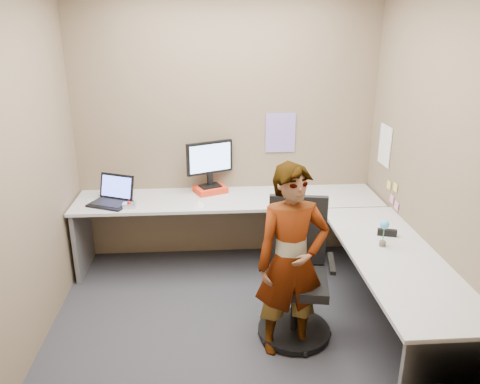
{
  "coord_description": "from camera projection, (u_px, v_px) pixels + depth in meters",
  "views": [
    {
      "loc": [
        -0.18,
        -3.31,
        2.34
      ],
      "look_at": [
        0.07,
        0.25,
        1.05
      ],
      "focal_mm": 35.0,
      "sensor_mm": 36.0,
      "label": 1
    }
  ],
  "objects": [
    {
      "name": "ground",
      "position": [
        234.0,
        320.0,
        3.91
      ],
      "size": [
        3.0,
        3.0,
        0.0
      ],
      "primitive_type": "plane",
      "color": "#27272C",
      "rests_on": "ground"
    },
    {
      "name": "wall_back",
      "position": [
        226.0,
        128.0,
        4.67
      ],
      "size": [
        3.0,
        0.0,
        3.0
      ],
      "primitive_type": "plane",
      "rotation": [
        1.57,
        0.0,
        0.0
      ],
      "color": "brown",
      "rests_on": "ground"
    },
    {
      "name": "wall_right",
      "position": [
        430.0,
        162.0,
        3.55
      ],
      "size": [
        0.0,
        2.7,
        2.7
      ],
      "primitive_type": "plane",
      "rotation": [
        1.57,
        0.0,
        -1.57
      ],
      "color": "brown",
      "rests_on": "ground"
    },
    {
      "name": "wall_left",
      "position": [
        25.0,
        170.0,
        3.35
      ],
      "size": [
        0.0,
        2.7,
        2.7
      ],
      "primitive_type": "plane",
      "rotation": [
        1.57,
        0.0,
        1.57
      ],
      "color": "brown",
      "rests_on": "ground"
    },
    {
      "name": "desk",
      "position": [
        281.0,
        235.0,
        4.1
      ],
      "size": [
        2.98,
        2.58,
        0.73
      ],
      "color": "silver",
      "rests_on": "ground"
    },
    {
      "name": "paper_ream",
      "position": [
        210.0,
        189.0,
        4.72
      ],
      "size": [
        0.37,
        0.32,
        0.06
      ],
      "primitive_type": "cube",
      "rotation": [
        0.0,
        0.0,
        0.41
      ],
      "color": "red",
      "rests_on": "desk"
    },
    {
      "name": "monitor",
      "position": [
        210.0,
        160.0,
        4.63
      ],
      "size": [
        0.46,
        0.24,
        0.46
      ],
      "rotation": [
        0.0,
        0.0,
        0.41
      ],
      "color": "black",
      "rests_on": "paper_ream"
    },
    {
      "name": "laptop",
      "position": [
        113.0,
        196.0,
        4.43
      ],
      "size": [
        0.45,
        0.42,
        0.26
      ],
      "rotation": [
        0.0,
        0.0,
        -0.42
      ],
      "color": "black",
      "rests_on": "desk"
    },
    {
      "name": "trackball_mouse",
      "position": [
        129.0,
        205.0,
        4.32
      ],
      "size": [
        0.12,
        0.08,
        0.07
      ],
      "color": "#B7B7BC",
      "rests_on": "desk"
    },
    {
      "name": "origami",
      "position": [
        199.0,
        203.0,
        4.36
      ],
      "size": [
        0.1,
        0.1,
        0.06
      ],
      "primitive_type": "cone",
      "color": "white",
      "rests_on": "desk"
    },
    {
      "name": "stapler",
      "position": [
        387.0,
        233.0,
        3.75
      ],
      "size": [
        0.16,
        0.08,
        0.05
      ],
      "primitive_type": "cube",
      "rotation": [
        0.0,
        0.0,
        -0.31
      ],
      "color": "black",
      "rests_on": "desk"
    },
    {
      "name": "flower",
      "position": [
        384.0,
        229.0,
        3.54
      ],
      "size": [
        0.07,
        0.07,
        0.22
      ],
      "color": "brown",
      "rests_on": "desk"
    },
    {
      "name": "calendar_purple",
      "position": [
        281.0,
        133.0,
        4.71
      ],
      "size": [
        0.3,
        0.01,
        0.4
      ],
      "primitive_type": "cube",
      "color": "#846BB7",
      "rests_on": "wall_back"
    },
    {
      "name": "calendar_white",
      "position": [
        385.0,
        145.0,
        4.43
      ],
      "size": [
        0.01,
        0.28,
        0.38
      ],
      "primitive_type": "cube",
      "color": "white",
      "rests_on": "wall_right"
    },
    {
      "name": "sticky_note_a",
      "position": [
        395.0,
        187.0,
        4.2
      ],
      "size": [
        0.01,
        0.07,
        0.07
      ],
      "primitive_type": "cube",
      "color": "#F2E059",
      "rests_on": "wall_right"
    },
    {
      "name": "sticky_note_b",
      "position": [
        392.0,
        199.0,
        4.29
      ],
      "size": [
        0.01,
        0.07,
        0.07
      ],
      "primitive_type": "cube",
      "color": "pink",
      "rests_on": "wall_right"
    },
    {
      "name": "sticky_note_c",
      "position": [
        397.0,
        206.0,
        4.18
      ],
      "size": [
        0.01,
        0.07,
        0.07
      ],
      "primitive_type": "cube",
      "color": "pink",
      "rests_on": "wall_right"
    },
    {
      "name": "sticky_note_d",
      "position": [
        389.0,
        185.0,
        4.35
      ],
      "size": [
        0.01,
        0.07,
        0.07
      ],
      "primitive_type": "cube",
      "color": "#F2E059",
      "rests_on": "wall_right"
    },
    {
      "name": "office_chair",
      "position": [
        296.0,
        282.0,
        3.64
      ],
      "size": [
        0.6,
        0.57,
        1.08
      ],
      "rotation": [
        0.0,
        0.0,
        -0.17
      ],
      "color": "black",
      "rests_on": "ground"
    },
    {
      "name": "person",
      "position": [
        292.0,
        262.0,
        3.34
      ],
      "size": [
        0.57,
        0.41,
        1.46
      ],
      "primitive_type": "imported",
      "rotation": [
        0.0,
        0.0,
        0.13
      ],
      "color": "#999399",
      "rests_on": "ground"
    }
  ]
}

